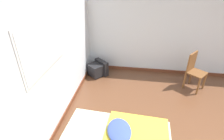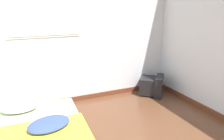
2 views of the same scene
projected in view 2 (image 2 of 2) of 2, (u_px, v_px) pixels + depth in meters
The scene contains 3 objects.
wall_back at pixel (15, 33), 3.34m from camera, with size 7.94×0.08×2.60m.
mattress_bed at pixel (37, 136), 2.73m from camera, with size 1.30×1.81×0.33m.
crt_tv at pixel (153, 85), 4.28m from camera, with size 0.60×0.60×0.39m.
Camera 2 is at (-0.02, -1.16, 1.67)m, focal length 35.00 mm.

